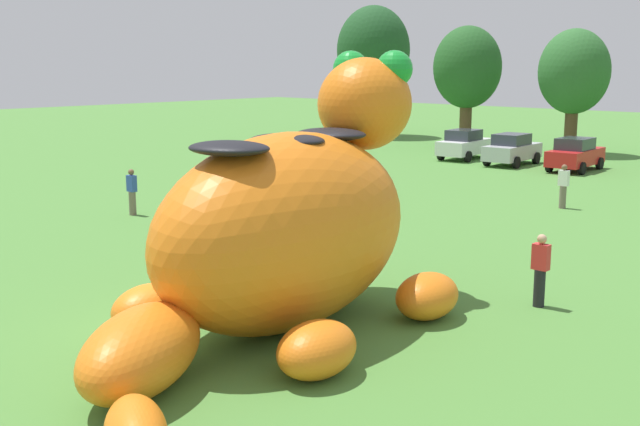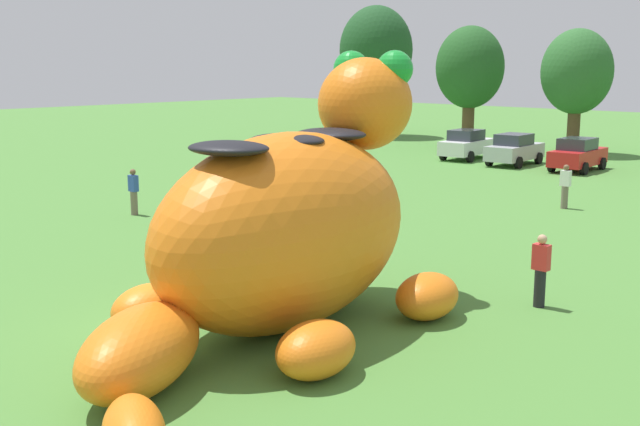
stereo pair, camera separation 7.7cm
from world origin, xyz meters
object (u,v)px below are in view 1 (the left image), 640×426
car_white (464,144)px  car_silver (512,149)px  spectator_near_inflatable (540,271)px  spectator_wandering (132,192)px  giant_inflatable_creature (288,227)px  spectator_far_side (563,187)px  spectator_mid_field (307,181)px  car_red (575,154)px

car_white → car_silver: 3.39m
car_white → spectator_near_inflatable: (16.68, -22.88, -0.01)m
car_silver → spectator_wandering: size_ratio=2.46×
giant_inflatable_creature → car_silver: bearing=110.1°
spectator_wandering → spectator_near_inflatable: bearing=0.2°
car_white → spectator_far_side: (11.40, -10.84, -0.01)m
spectator_mid_field → spectator_far_side: bearing=34.4°
car_white → spectator_far_side: size_ratio=2.49×
spectator_wandering → car_red: bearing=73.7°
spectator_wandering → car_silver: bearing=82.4°
spectator_wandering → spectator_far_side: (11.04, 12.10, 0.00)m
spectator_wandering → giant_inflatable_creature: bearing=-20.2°
giant_inflatable_creature → spectator_near_inflatable: bearing=55.3°
giant_inflatable_creature → spectator_mid_field: bearing=132.4°
car_red → spectator_near_inflatable: 24.53m
car_white → car_silver: (3.36, -0.47, 0.00)m
giant_inflatable_creature → spectator_mid_field: (-10.22, 11.20, -1.29)m
car_red → spectator_near_inflatable: size_ratio=2.46×
spectator_near_inflatable → car_red: bearing=113.3°
giant_inflatable_creature → spectator_near_inflatable: size_ratio=6.42×
car_white → spectator_wandering: car_white is taller
spectator_mid_field → spectator_wandering: 7.00m
giant_inflatable_creature → spectator_mid_field: giant_inflatable_creature is taller
giant_inflatable_creature → spectator_far_side: giant_inflatable_creature is taller
car_silver → spectator_mid_field: car_silver is taller
spectator_near_inflatable → spectator_mid_field: 14.99m
giant_inflatable_creature → car_red: giant_inflatable_creature is taller
car_white → spectator_wandering: (0.36, -22.94, -0.01)m
car_white → spectator_mid_field: 16.80m
car_silver → spectator_mid_field: size_ratio=2.46×
car_silver → car_red: same height
car_silver → spectator_near_inflatable: (13.32, -22.41, -0.01)m
car_silver → spectator_far_side: 13.12m
spectator_wandering → spectator_far_side: size_ratio=1.00×
spectator_near_inflatable → car_silver: bearing=120.7°
car_silver → spectator_wandering: 22.68m
spectator_mid_field → car_red: bearing=76.6°
car_white → spectator_mid_field: car_white is taller
car_silver → spectator_mid_field: 16.05m
car_silver → spectator_near_inflatable: 26.07m
spectator_mid_field → car_white: bearing=100.7°
spectator_far_side → spectator_mid_field: bearing=-145.6°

